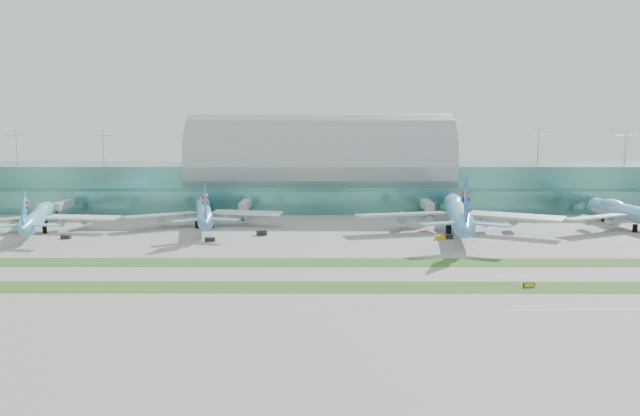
{
  "coord_description": "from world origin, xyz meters",
  "views": [
    {
      "loc": [
        0.84,
        -198.01,
        41.16
      ],
      "look_at": [
        0.0,
        55.0,
        9.0
      ],
      "focal_mm": 40.0,
      "sensor_mm": 36.0,
      "label": 1
    }
  ],
  "objects_px": {
    "airliner_a": "(38,216)",
    "airliner_c": "(458,212)",
    "taxiway_sign_east": "(529,285)",
    "airliner_b": "(204,211)",
    "terminal": "(321,177)",
    "airliner_d": "(637,214)"
  },
  "relations": [
    {
      "from": "airliner_b",
      "to": "taxiway_sign_east",
      "type": "bearing_deg",
      "value": -56.17
    },
    {
      "from": "terminal",
      "to": "airliner_b",
      "type": "height_order",
      "value": "terminal"
    },
    {
      "from": "terminal",
      "to": "taxiway_sign_east",
      "type": "height_order",
      "value": "terminal"
    },
    {
      "from": "airliner_c",
      "to": "airliner_d",
      "type": "relative_size",
      "value": 1.16
    },
    {
      "from": "terminal",
      "to": "airliner_b",
      "type": "bearing_deg",
      "value": -126.97
    },
    {
      "from": "airliner_b",
      "to": "airliner_d",
      "type": "relative_size",
      "value": 0.93
    },
    {
      "from": "airliner_d",
      "to": "terminal",
      "type": "bearing_deg",
      "value": 141.88
    },
    {
      "from": "airliner_d",
      "to": "airliner_c",
      "type": "bearing_deg",
      "value": 175.0
    },
    {
      "from": "airliner_b",
      "to": "airliner_d",
      "type": "xyz_separation_m",
      "value": [
        160.38,
        -8.9,
        0.41
      ]
    },
    {
      "from": "airliner_a",
      "to": "airliner_c",
      "type": "relative_size",
      "value": 0.78
    },
    {
      "from": "airliner_b",
      "to": "airliner_c",
      "type": "distance_m",
      "value": 94.84
    },
    {
      "from": "airliner_c",
      "to": "airliner_d",
      "type": "height_order",
      "value": "airliner_c"
    },
    {
      "from": "airliner_b",
      "to": "airliner_c",
      "type": "bearing_deg",
      "value": -17.86
    },
    {
      "from": "terminal",
      "to": "taxiway_sign_east",
      "type": "relative_size",
      "value": 116.58
    },
    {
      "from": "taxiway_sign_east",
      "to": "airliner_c",
      "type": "bearing_deg",
      "value": 82.79
    },
    {
      "from": "airliner_a",
      "to": "airliner_c",
      "type": "bearing_deg",
      "value": -14.07
    },
    {
      "from": "airliner_a",
      "to": "airliner_d",
      "type": "height_order",
      "value": "airliner_d"
    },
    {
      "from": "airliner_d",
      "to": "taxiway_sign_east",
      "type": "height_order",
      "value": "airliner_d"
    },
    {
      "from": "terminal",
      "to": "airliner_c",
      "type": "bearing_deg",
      "value": -54.9
    },
    {
      "from": "airliner_a",
      "to": "airliner_c",
      "type": "xyz_separation_m",
      "value": [
        152.21,
        0.9,
        1.51
      ]
    },
    {
      "from": "airliner_c",
      "to": "airliner_a",
      "type": "bearing_deg",
      "value": -172.55
    },
    {
      "from": "airliner_a",
      "to": "airliner_b",
      "type": "distance_m",
      "value": 59.67
    }
  ]
}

